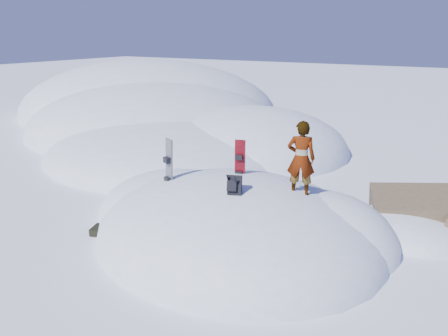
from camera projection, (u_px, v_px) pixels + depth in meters
The scene contains 9 objects.
ground at pixel (235, 240), 10.43m from camera, with size 120.00×120.00×0.00m, color white.
snow_mound at pixel (234, 234), 10.71m from camera, with size 8.00×6.00×3.00m.
snow_ridge at pixel (158, 124), 23.62m from camera, with size 21.50×18.50×6.40m.
rock_outcrop at pixel (422, 227), 11.05m from camera, with size 4.68×4.41×1.68m.
snowboard_red at pixel (240, 167), 10.57m from camera, with size 0.26×0.19×1.38m.
snowboard_dark at pixel (169, 172), 10.64m from camera, with size 0.33×0.28×1.68m.
backpack at pixel (234, 185), 9.29m from camera, with size 0.40×0.45×0.49m.
gear_pile at pixel (107, 230), 10.69m from camera, with size 0.85×0.67×0.22m.
person at pixel (301, 159), 9.46m from camera, with size 0.61×0.40×1.68m, color slate.
Camera 1 is at (4.64, -8.23, 4.75)m, focal length 35.00 mm.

